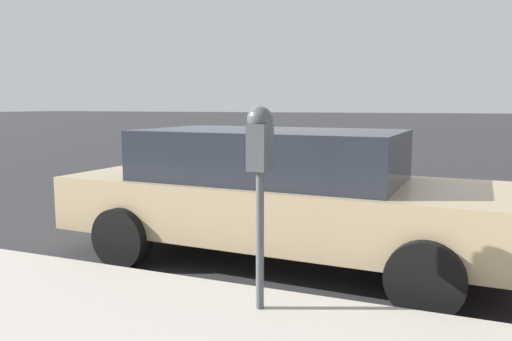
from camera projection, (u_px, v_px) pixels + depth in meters
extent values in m
plane|color=#2B2B2D|center=(277.00, 237.00, 6.50)|extent=(220.00, 220.00, 0.00)
cylinder|color=#4C5156|center=(260.00, 240.00, 3.71)|extent=(0.06, 0.06, 1.05)
cube|color=#4C5156|center=(260.00, 147.00, 3.62)|extent=(0.20, 0.14, 0.34)
sphere|color=#4C5156|center=(260.00, 119.00, 3.59)|extent=(0.19, 0.19, 0.19)
cube|color=#B21919|center=(265.00, 152.00, 3.72)|extent=(0.01, 0.11, 0.12)
cube|color=black|center=(265.00, 136.00, 3.70)|extent=(0.01, 0.10, 0.08)
cube|color=tan|center=(287.00, 207.00, 5.39)|extent=(1.94, 4.98, 0.59)
cube|color=#232833|center=(271.00, 155.00, 5.39)|extent=(1.65, 2.81, 0.53)
cylinder|color=black|center=(442.00, 229.00, 5.59)|extent=(0.24, 0.65, 0.64)
cylinder|color=black|center=(425.00, 278.00, 4.01)|extent=(0.24, 0.65, 0.64)
cylinder|color=black|center=(206.00, 207.00, 6.84)|extent=(0.24, 0.65, 0.64)
cylinder|color=black|center=(122.00, 237.00, 5.26)|extent=(0.24, 0.65, 0.64)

